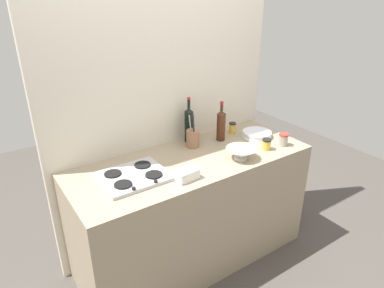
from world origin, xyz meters
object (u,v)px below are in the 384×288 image
(mixing_bowl, at_px, (241,153))
(condiment_jar_spare, at_px, (267,144))
(utensil_crock, at_px, (193,138))
(condiment_jar_front, at_px, (232,128))
(butter_dish, at_px, (186,174))
(condiment_jar_rear, at_px, (283,140))
(plate_stack, at_px, (257,134))
(wine_bottle_leftmost, at_px, (221,125))
(stovetop_hob, at_px, (133,176))
(wine_bottle_mid_left, at_px, (189,124))

(mixing_bowl, xyz_separation_m, condiment_jar_spare, (0.27, 0.01, -0.00))
(utensil_crock, height_order, condiment_jar_front, utensil_crock)
(butter_dish, height_order, condiment_jar_rear, condiment_jar_rear)
(plate_stack, distance_m, utensil_crock, 0.57)
(condiment_jar_front, bearing_deg, plate_stack, -54.45)
(wine_bottle_leftmost, relative_size, mixing_bowl, 1.49)
(plate_stack, xyz_separation_m, condiment_jar_front, (-0.12, 0.17, 0.02))
(stovetop_hob, distance_m, plate_stack, 1.14)
(plate_stack, bearing_deg, wine_bottle_mid_left, 154.48)
(utensil_crock, bearing_deg, condiment_jar_front, 4.10)
(butter_dish, distance_m, condiment_jar_rear, 0.91)
(mixing_bowl, relative_size, condiment_jar_front, 2.30)
(stovetop_hob, xyz_separation_m, wine_bottle_leftmost, (0.85, 0.16, 0.12))
(wine_bottle_mid_left, distance_m, mixing_bowl, 0.50)
(butter_dish, bearing_deg, mixing_bowl, 2.55)
(wine_bottle_mid_left, distance_m, condiment_jar_front, 0.41)
(wine_bottle_mid_left, bearing_deg, butter_dish, -125.24)
(stovetop_hob, height_order, condiment_jar_spare, condiment_jar_spare)
(butter_dish, bearing_deg, condiment_jar_spare, 2.08)
(wine_bottle_leftmost, bearing_deg, condiment_jar_spare, -62.38)
(plate_stack, height_order, condiment_jar_front, condiment_jar_front)
(mixing_bowl, bearing_deg, wine_bottle_leftmost, 75.61)
(butter_dish, height_order, condiment_jar_spare, condiment_jar_spare)
(mixing_bowl, relative_size, butter_dish, 1.44)
(stovetop_hob, bearing_deg, plate_stack, 2.13)
(condiment_jar_spare, bearing_deg, condiment_jar_front, 91.51)
(butter_dish, relative_size, condiment_jar_rear, 1.57)
(butter_dish, xyz_separation_m, condiment_jar_spare, (0.75, 0.03, 0.01))
(plate_stack, distance_m, mixing_bowl, 0.44)
(condiment_jar_rear, distance_m, condiment_jar_spare, 0.16)
(mixing_bowl, distance_m, condiment_jar_front, 0.47)
(wine_bottle_leftmost, distance_m, mixing_bowl, 0.37)
(wine_bottle_leftmost, xyz_separation_m, butter_dish, (-0.57, -0.37, -0.10))
(plate_stack, relative_size, wine_bottle_leftmost, 0.74)
(wine_bottle_mid_left, relative_size, condiment_jar_spare, 4.23)
(wine_bottle_mid_left, bearing_deg, plate_stack, -25.52)
(stovetop_hob, relative_size, condiment_jar_front, 4.54)
(butter_dish, relative_size, condiment_jar_front, 1.60)
(butter_dish, height_order, condiment_jar_front, condiment_jar_front)
(stovetop_hob, xyz_separation_m, condiment_jar_rear, (1.19, -0.20, 0.03))
(plate_stack, distance_m, condiment_jar_front, 0.21)
(stovetop_hob, distance_m, condiment_jar_rear, 1.21)
(stovetop_hob, distance_m, utensil_crock, 0.62)
(stovetop_hob, xyz_separation_m, utensil_crock, (0.59, 0.18, 0.06))
(utensil_crock, bearing_deg, plate_stack, -14.36)
(plate_stack, distance_m, wine_bottle_leftmost, 0.33)
(wine_bottle_leftmost, bearing_deg, utensil_crock, 175.30)
(butter_dish, xyz_separation_m, utensil_crock, (0.31, 0.39, 0.04))
(wine_bottle_mid_left, bearing_deg, utensil_crock, -107.84)
(wine_bottle_mid_left, relative_size, butter_dish, 2.41)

